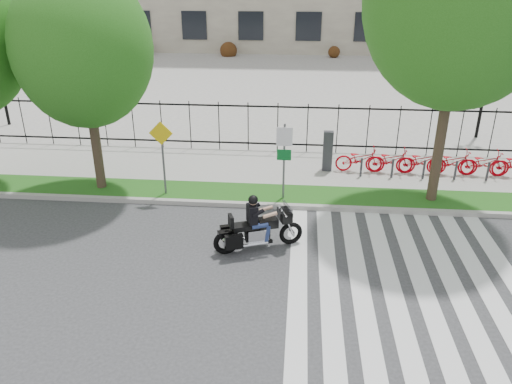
{
  "coord_description": "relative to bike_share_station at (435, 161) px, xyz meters",
  "views": [
    {
      "loc": [
        2.11,
        -10.28,
        7.0
      ],
      "look_at": [
        0.89,
        3.0,
        1.03
      ],
      "focal_mm": 35.0,
      "sensor_mm": 36.0,
      "label": 1
    }
  ],
  "objects": [
    {
      "name": "crosswalk_stripes",
      "position": [
        -2.2,
        -7.2,
        -0.62
      ],
      "size": [
        5.7,
        8.0,
        0.01
      ],
      "primitive_type": null,
      "color": "silver",
      "rests_on": "ground"
    },
    {
      "name": "sign_pole_regulatory",
      "position": [
        -5.38,
        -2.62,
        1.11
      ],
      "size": [
        0.5,
        0.09,
        2.5
      ],
      "color": "#59595B",
      "rests_on": "grass_verge"
    },
    {
      "name": "plaza",
      "position": [
        -7.02,
        17.8,
        -0.58
      ],
      "size": [
        80.0,
        34.0,
        0.1
      ],
      "primitive_type": "cube",
      "color": "gray",
      "rests_on": "ground"
    },
    {
      "name": "lamp_post_right",
      "position": [
        2.98,
        4.8,
        2.58
      ],
      "size": [
        1.06,
        0.7,
        4.25
      ],
      "color": "black",
      "rests_on": "ground"
    },
    {
      "name": "iron_fence",
      "position": [
        -7.02,
        2.0,
        0.52
      ],
      "size": [
        30.0,
        0.06,
        2.0
      ],
      "primitive_type": null,
      "color": "black",
      "rests_on": "sidewalk"
    },
    {
      "name": "curb",
      "position": [
        -7.02,
        -3.1,
        -0.55
      ],
      "size": [
        60.0,
        0.2,
        0.15
      ],
      "primitive_type": "cube",
      "color": "#9D9B93",
      "rests_on": "ground"
    },
    {
      "name": "ground",
      "position": [
        -7.02,
        -7.2,
        -0.63
      ],
      "size": [
        120.0,
        120.0,
        0.0
      ],
      "primitive_type": "plane",
      "color": "#333335",
      "rests_on": "ground"
    },
    {
      "name": "street_tree_1",
      "position": [
        -11.66,
        -2.25,
        4.14
      ],
      "size": [
        4.29,
        4.29,
        7.09
      ],
      "color": "#31231B",
      "rests_on": "grass_verge"
    },
    {
      "name": "grass_verge",
      "position": [
        -7.02,
        -2.25,
        -0.55
      ],
      "size": [
        60.0,
        1.5,
        0.15
      ],
      "primitive_type": "cube",
      "color": "#215715",
      "rests_on": "ground"
    },
    {
      "name": "motorcycle_rider",
      "position": [
        -5.93,
        -5.66,
        0.02
      ],
      "size": [
        2.4,
        1.27,
        1.94
      ],
      "color": "black",
      "rests_on": "ground"
    },
    {
      "name": "sidewalk",
      "position": [
        -7.02,
        0.25,
        -0.55
      ],
      "size": [
        60.0,
        3.5,
        0.15
      ],
      "primitive_type": "cube",
      "color": "gray",
      "rests_on": "ground"
    },
    {
      "name": "bike_share_station",
      "position": [
        0.0,
        0.0,
        0.0
      ],
      "size": [
        7.77,
        0.85,
        1.5
      ],
      "color": "#2D2D33",
      "rests_on": "sidewalk"
    },
    {
      "name": "sign_pole_warning",
      "position": [
        -9.31,
        -2.62,
        1.12
      ],
      "size": [
        0.78,
        0.09,
        2.49
      ],
      "color": "#59595B",
      "rests_on": "grass_verge"
    }
  ]
}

